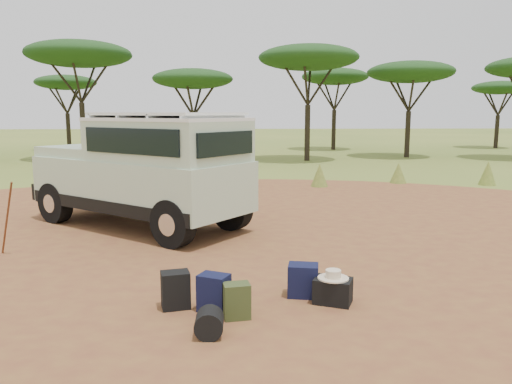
{
  "coord_description": "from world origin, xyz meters",
  "views": [
    {
      "loc": [
        -0.05,
        -8.51,
        2.54
      ],
      "look_at": [
        0.44,
        1.09,
        1.0
      ],
      "focal_mm": 35.0,
      "sensor_mm": 36.0,
      "label": 1
    }
  ],
  "objects_px": {
    "safari_vehicle": "(145,173)",
    "backpack_navy": "(214,293)",
    "backpack_black": "(176,290)",
    "hard_case": "(333,291)",
    "backpack_olive": "(237,301)",
    "duffel_navy": "(303,281)",
    "walking_staff": "(7,219)"
  },
  "relations": [
    {
      "from": "safari_vehicle",
      "to": "backpack_navy",
      "type": "distance_m",
      "value": 5.26
    },
    {
      "from": "safari_vehicle",
      "to": "backpack_black",
      "type": "height_order",
      "value": "safari_vehicle"
    },
    {
      "from": "hard_case",
      "to": "backpack_olive",
      "type": "bearing_deg",
      "value": -138.69
    },
    {
      "from": "backpack_black",
      "to": "duffel_navy",
      "type": "bearing_deg",
      "value": -2.09
    },
    {
      "from": "safari_vehicle",
      "to": "walking_staff",
      "type": "distance_m",
      "value": 3.04
    },
    {
      "from": "duffel_navy",
      "to": "walking_staff",
      "type": "bearing_deg",
      "value": 166.59
    },
    {
      "from": "walking_staff",
      "to": "backpack_black",
      "type": "xyz_separation_m",
      "value": [
        3.24,
        -2.6,
        -0.43
      ]
    },
    {
      "from": "backpack_black",
      "to": "safari_vehicle",
      "type": "bearing_deg",
      "value": 90.61
    },
    {
      "from": "safari_vehicle",
      "to": "hard_case",
      "type": "height_order",
      "value": "safari_vehicle"
    },
    {
      "from": "backpack_black",
      "to": "hard_case",
      "type": "height_order",
      "value": "backpack_black"
    },
    {
      "from": "walking_staff",
      "to": "backpack_navy",
      "type": "bearing_deg",
      "value": -88.27
    },
    {
      "from": "backpack_navy",
      "to": "duffel_navy",
      "type": "relative_size",
      "value": 1.07
    },
    {
      "from": "backpack_navy",
      "to": "hard_case",
      "type": "distance_m",
      "value": 1.6
    },
    {
      "from": "safari_vehicle",
      "to": "backpack_olive",
      "type": "distance_m",
      "value": 5.57
    },
    {
      "from": "backpack_navy",
      "to": "hard_case",
      "type": "xyz_separation_m",
      "value": [
        1.58,
        0.2,
        -0.07
      ]
    },
    {
      "from": "safari_vehicle",
      "to": "duffel_navy",
      "type": "distance_m",
      "value": 5.37
    },
    {
      "from": "backpack_olive",
      "to": "duffel_navy",
      "type": "relative_size",
      "value": 0.98
    },
    {
      "from": "backpack_olive",
      "to": "hard_case",
      "type": "relative_size",
      "value": 0.92
    },
    {
      "from": "backpack_olive",
      "to": "hard_case",
      "type": "bearing_deg",
      "value": 8.87
    },
    {
      "from": "walking_staff",
      "to": "duffel_navy",
      "type": "xyz_separation_m",
      "value": [
        4.96,
        -2.26,
        -0.45
      ]
    },
    {
      "from": "backpack_navy",
      "to": "duffel_navy",
      "type": "height_order",
      "value": "backpack_navy"
    },
    {
      "from": "backpack_navy",
      "to": "hard_case",
      "type": "height_order",
      "value": "backpack_navy"
    },
    {
      "from": "backpack_olive",
      "to": "walking_staff",
      "type": "bearing_deg",
      "value": 134.19
    },
    {
      "from": "backpack_black",
      "to": "backpack_olive",
      "type": "height_order",
      "value": "backpack_black"
    },
    {
      "from": "backpack_navy",
      "to": "backpack_olive",
      "type": "height_order",
      "value": "backpack_navy"
    },
    {
      "from": "walking_staff",
      "to": "backpack_navy",
      "type": "height_order",
      "value": "walking_staff"
    },
    {
      "from": "hard_case",
      "to": "walking_staff",
      "type": "bearing_deg",
      "value": 177.5
    },
    {
      "from": "backpack_navy",
      "to": "duffel_navy",
      "type": "bearing_deg",
      "value": 47.34
    },
    {
      "from": "walking_staff",
      "to": "duffel_navy",
      "type": "distance_m",
      "value": 5.47
    },
    {
      "from": "backpack_black",
      "to": "backpack_olive",
      "type": "bearing_deg",
      "value": -37.95
    },
    {
      "from": "backpack_black",
      "to": "duffel_navy",
      "type": "height_order",
      "value": "backpack_black"
    },
    {
      "from": "backpack_olive",
      "to": "hard_case",
      "type": "xyz_separation_m",
      "value": [
        1.29,
        0.43,
        -0.05
      ]
    }
  ]
}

